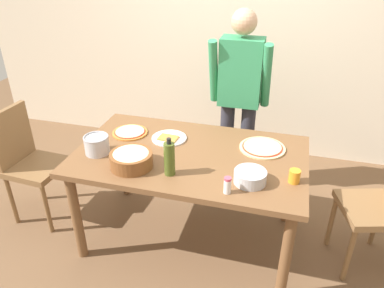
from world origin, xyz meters
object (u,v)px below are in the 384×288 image
Objects in this scene: plate_with_slice at (169,138)px; mixing_bowl_steel at (250,177)px; salt_shaker at (227,185)px; pizza_cooked_on_tray at (130,132)px; steel_pot at (97,144)px; dining_table at (190,165)px; olive_oil_bottle at (169,159)px; cup_orange at (294,176)px; person_cook at (239,94)px; pizza_raw_on_board at (262,147)px; popcorn_bowl at (131,158)px; chair_wooden_left at (28,159)px.

mixing_bowl_steel is at bearing -31.42° from plate_with_slice.
pizza_cooked_on_tray is at bearing 147.33° from salt_shaker.
dining_table is at bearing 14.17° from steel_pot.
cup_orange is at bearing 8.56° from olive_oil_bottle.
person_cook is at bearing 95.91° from salt_shaker.
mixing_bowl_steel is at bearing -22.81° from pizza_cooked_on_tray.
steel_pot is at bearing 179.84° from cup_orange.
pizza_raw_on_board is 1.16× the size of popcorn_bowl.
dining_table is at bearing 2.52° from chair_wooden_left.
pizza_cooked_on_tray is 1.06m from mixing_bowl_steel.
popcorn_bowl is 0.77m from mixing_bowl_steel.
cup_orange is (1.03, 0.10, -0.02)m from popcorn_bowl.
chair_wooden_left is 1.80m from mixing_bowl_steel.
plate_with_slice is at bearing 141.86° from dining_table.
chair_wooden_left is 5.48× the size of steel_pot.
mixing_bowl_steel is 0.78× the size of olive_oil_bottle.
pizza_raw_on_board is 0.69m from plate_with_slice.
pizza_cooked_on_tray is 1.54× the size of steel_pot.
pizza_cooked_on_tray is 1.04× the size of olive_oil_bottle.
popcorn_bowl reaches higher than pizza_cooked_on_tray.
chair_wooden_left is 1.33m from olive_oil_bottle.
cup_orange is at bearing -2.92° from chair_wooden_left.
pizza_raw_on_board reaches higher than dining_table.
olive_oil_bottle reaches higher than salt_shaker.
chair_wooden_left is 11.18× the size of cup_orange.
mixing_bowl_steel is (0.97, -0.41, 0.03)m from pizza_cooked_on_tray.
chair_wooden_left reaches higher than steel_pot.
popcorn_bowl is 0.67m from salt_shaker.
dining_table is 0.99× the size of person_cook.
person_cook is 6.33× the size of olive_oil_bottle.
plate_with_slice is 1.30× the size of mixing_bowl_steel.
olive_oil_bottle reaches higher than popcorn_bowl.
cup_orange is 0.80× the size of salt_shaker.
pizza_cooked_on_tray is at bearing 115.18° from popcorn_bowl.
chair_wooden_left is 2.05m from cup_orange.
mixing_bowl_steel is (0.45, -0.24, 0.13)m from dining_table.
mixing_bowl_steel reaches higher than dining_table.
cup_orange is at bearing -15.20° from pizza_cooked_on_tray.
salt_shaker is (0.66, -0.12, -0.01)m from popcorn_bowl.
pizza_raw_on_board is 0.93m from popcorn_bowl.
pizza_raw_on_board is 1.01m from pizza_cooked_on_tray.
salt_shaker is (0.39, -0.10, -0.06)m from olive_oil_bottle.
dining_table is at bearing -38.14° from plate_with_slice.
salt_shaker is (0.12, -1.13, -0.13)m from person_cook.
mixing_bowl_steel is (0.77, 0.02, -0.02)m from popcorn_bowl.
chair_wooden_left is 0.76m from steel_pot.
person_cook is at bearing 115.43° from pizza_raw_on_board.
cup_orange is at bearing -57.86° from pizza_raw_on_board.
chair_wooden_left reaches higher than cup_orange.
olive_oil_bottle is at bearing -101.45° from dining_table.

